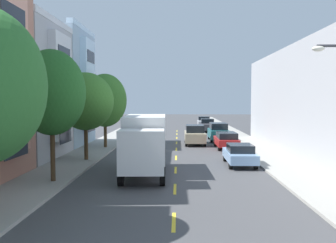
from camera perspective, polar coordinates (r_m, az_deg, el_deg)
ground_plane at (r=36.50m, az=1.29°, el=-3.62°), size 160.00×160.00×0.00m
sidewalk_left at (r=35.26m, az=-10.36°, el=-3.80°), size 3.20×120.00×0.14m
sidewalk_right at (r=35.20m, az=12.94°, el=-3.84°), size 3.20×120.00×0.14m
lane_centerline_dashes at (r=31.05m, az=1.25°, el=-4.82°), size 0.14×47.20×0.01m
townhouse_fourth_powder_blue at (r=38.71m, az=-21.09°, el=4.64°), size 12.81×8.21×11.30m
street_tree_second at (r=20.40m, az=-17.23°, el=4.21°), size 3.48×3.48×6.85m
street_tree_third at (r=27.21m, az=-12.41°, el=3.00°), size 3.97×3.97×6.19m
street_tree_farthest at (r=34.14m, az=-9.54°, el=3.17°), size 3.87×3.87×6.59m
delivery_box_truck at (r=22.10m, az=-3.56°, el=-3.08°), size 2.64×7.39×3.43m
parked_sedan_sky at (r=25.73m, az=10.83°, el=-4.88°), size 1.83×4.51×1.43m
parked_pickup_charcoal at (r=52.46m, az=6.05°, el=-0.63°), size 2.10×5.34×1.73m
parked_suv_teal at (r=40.65m, az=7.65°, el=-1.54°), size 1.96×4.81×1.93m
parked_wagon_red at (r=34.27m, az=8.82°, el=-2.75°), size 1.87×4.72×1.50m
parked_pickup_silver at (r=60.07m, az=5.50°, el=-0.14°), size 2.09×5.33×1.73m
moving_champagne_sedan at (r=37.07m, az=4.09°, el=-1.99°), size 1.95×4.80×1.93m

